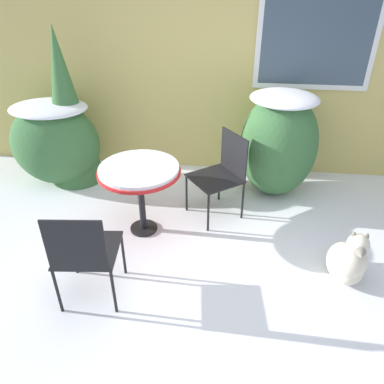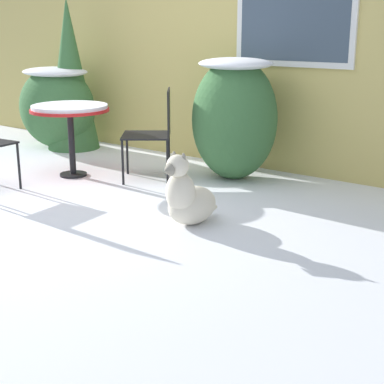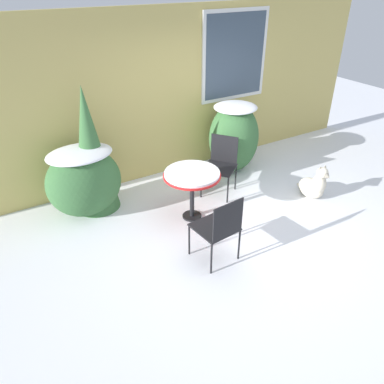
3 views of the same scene
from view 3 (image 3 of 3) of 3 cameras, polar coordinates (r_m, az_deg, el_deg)
ground_plane at (r=5.34m, az=8.65°, el=-5.67°), size 16.00×16.00×0.00m
house_wall at (r=6.42m, az=-2.43°, el=14.93°), size 8.00×0.10×2.71m
shrub_left at (r=5.58m, az=-16.16°, el=1.71°), size 1.08×0.84×1.02m
shrub_middle at (r=6.61m, az=6.39°, el=8.46°), size 0.87×0.84×1.23m
evergreen_bush at (r=5.52m, az=-15.21°, el=6.07°), size 0.66×0.66×1.86m
patio_table at (r=5.20m, az=0.00°, el=2.22°), size 0.81×0.81×0.75m
patio_chair_near_table at (r=5.95m, az=4.44°, el=4.48°), size 0.67×0.67×0.92m
patio_chair_far_side at (r=4.48m, az=4.16°, el=-5.29°), size 0.52×0.52×0.92m
dog at (r=6.19m, az=18.07°, el=0.92°), size 0.35×0.64×0.61m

